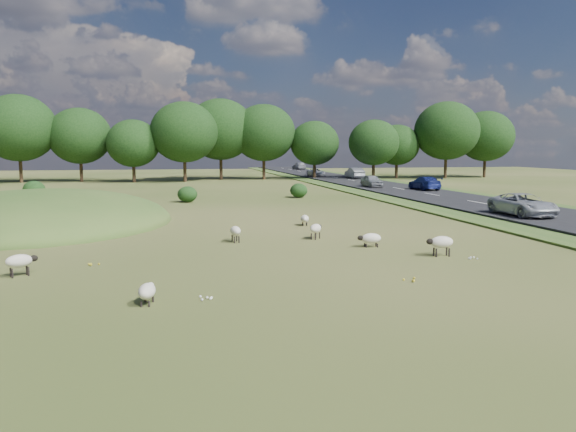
% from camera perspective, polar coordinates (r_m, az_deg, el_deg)
% --- Properties ---
extents(ground, '(160.00, 160.00, 0.00)m').
position_cam_1_polar(ground, '(45.02, -6.67, 1.06)').
color(ground, '#304916').
rests_on(ground, ground).
extents(mound, '(16.00, 20.00, 4.00)m').
position_cam_1_polar(mound, '(37.75, -23.98, -0.60)').
color(mound, '#33561E').
rests_on(mound, ground).
extents(road, '(8.00, 150.00, 0.25)m').
position_cam_1_polar(road, '(59.81, 11.88, 2.51)').
color(road, black).
rests_on(road, ground).
extents(treeline, '(96.28, 14.66, 11.70)m').
position_cam_1_polar(treeline, '(80.13, -9.82, 8.24)').
color(treeline, black).
rests_on(treeline, ground).
extents(shrubs, '(25.65, 8.78, 1.59)m').
position_cam_1_polar(shrubs, '(52.01, -14.29, 2.48)').
color(shrubs, black).
rests_on(shrubs, ground).
extents(sheep_0, '(1.20, 0.56, 0.86)m').
position_cam_1_polar(sheep_0, '(24.49, 15.28, -2.59)').
color(sheep_0, beige).
rests_on(sheep_0, ground).
extents(sheep_1, '(1.13, 0.54, 0.65)m').
position_cam_1_polar(sheep_1, '(26.12, 8.38, -2.27)').
color(sheep_1, beige).
rests_on(sheep_1, ground).
extents(sheep_2, '(0.93, 1.03, 0.77)m').
position_cam_1_polar(sheep_2, '(28.19, 2.84, -1.27)').
color(sheep_2, beige).
rests_on(sheep_2, ground).
extents(sheep_3, '(0.63, 1.12, 0.62)m').
position_cam_1_polar(sheep_3, '(17.01, -14.12, -7.40)').
color(sheep_3, beige).
rests_on(sheep_3, ground).
extents(sheep_4, '(0.56, 1.11, 0.79)m').
position_cam_1_polar(sheep_4, '(27.33, -5.37, -1.52)').
color(sheep_4, beige).
rests_on(sheep_4, ground).
extents(sheep_5, '(1.14, 0.85, 0.80)m').
position_cam_1_polar(sheep_5, '(22.10, -25.57, -4.15)').
color(sheep_5, beige).
rests_on(sheep_5, ground).
extents(sheep_6, '(0.65, 1.13, 0.63)m').
position_cam_1_polar(sheep_6, '(33.07, 1.71, -0.30)').
color(sheep_6, beige).
rests_on(sheep_6, ground).
extents(car_0, '(2.35, 5.10, 1.42)m').
position_cam_1_polar(car_0, '(38.98, 22.77, 1.09)').
color(car_0, '#B7BAC0').
rests_on(car_0, road).
extents(car_1, '(1.59, 3.96, 1.35)m').
position_cam_1_polar(car_1, '(63.71, 8.51, 3.56)').
color(car_1, '#989B9F').
rests_on(car_1, road).
extents(car_2, '(1.94, 4.77, 1.38)m').
position_cam_1_polar(car_2, '(60.19, 13.71, 3.27)').
color(car_2, navy).
rests_on(car_2, road).
extents(car_4, '(2.04, 5.02, 1.46)m').
position_cam_1_polar(car_4, '(115.67, 1.13, 5.12)').
color(car_4, '#9B9CA2').
rests_on(car_4, road).
extents(car_5, '(2.07, 4.50, 1.25)m').
position_cam_1_polar(car_5, '(87.29, 2.86, 4.48)').
color(car_5, white).
rests_on(car_5, road).
extents(car_6, '(1.63, 4.67, 1.54)m').
position_cam_1_polar(car_6, '(81.33, 6.78, 4.36)').
color(car_6, '#9FA1A6').
rests_on(car_6, road).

